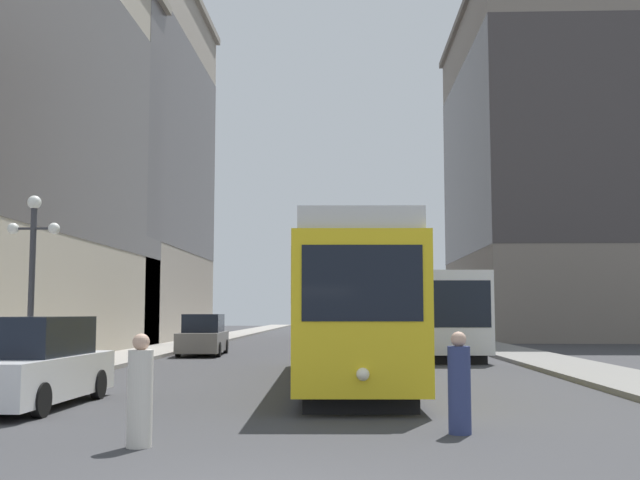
% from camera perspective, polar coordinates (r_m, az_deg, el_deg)
% --- Properties ---
extents(sidewalk_left, '(2.81, 120.00, 0.15)m').
position_cam_1_polar(sidewalk_left, '(48.65, -8.89, -7.48)').
color(sidewalk_left, gray).
rests_on(sidewalk_left, ground).
extents(sidewalk_right, '(2.81, 120.00, 0.15)m').
position_cam_1_polar(sidewalk_right, '(48.39, 11.06, -7.46)').
color(sidewalk_right, gray).
rests_on(sidewalk_right, ground).
extents(streetcar, '(3.02, 15.00, 3.89)m').
position_cam_1_polar(streetcar, '(21.37, 2.20, -4.88)').
color(streetcar, black).
rests_on(streetcar, ground).
extents(transit_bus, '(2.76, 11.38, 3.45)m').
position_cam_1_polar(transit_bus, '(33.90, 8.77, -5.26)').
color(transit_bus, black).
rests_on(transit_bus, ground).
extents(parked_car_left_near, '(1.98, 4.94, 1.82)m').
position_cam_1_polar(parked_car_left_near, '(16.82, -20.60, -8.69)').
color(parked_car_left_near, black).
rests_on(parked_car_left_near, ground).
extents(parked_car_left_mid, '(2.08, 4.92, 1.82)m').
position_cam_1_polar(parked_car_left_mid, '(34.84, -8.67, -7.08)').
color(parked_car_left_mid, black).
rests_on(parked_car_left_mid, ground).
extents(pedestrian_crossing_near, '(0.36, 0.36, 1.61)m').
position_cam_1_polar(pedestrian_crossing_near, '(12.52, 10.32, -10.64)').
color(pedestrian_crossing_near, navy).
rests_on(pedestrian_crossing_near, ground).
extents(pedestrian_crossing_far, '(0.36, 0.36, 1.61)m').
position_cam_1_polar(pedestrian_crossing_far, '(11.45, -13.24, -11.09)').
color(pedestrian_crossing_far, beige).
rests_on(pedestrian_crossing_far, ground).
extents(lamp_post_left_near, '(1.41, 0.36, 4.85)m').
position_cam_1_polar(lamp_post_left_near, '(21.61, -20.59, -1.15)').
color(lamp_post_left_near, '#333338').
rests_on(lamp_post_left_near, sidewalk_left).
extents(building_left_midblock, '(10.74, 20.99, 24.08)m').
position_cam_1_polar(building_left_midblock, '(53.28, -15.16, 6.16)').
color(building_left_midblock, '#A89E8E').
rests_on(building_left_midblock, ground).
extents(building_right_corner, '(15.84, 22.78, 24.91)m').
position_cam_1_polar(building_right_corner, '(61.45, 17.67, 5.11)').
color(building_right_corner, slate).
rests_on(building_right_corner, ground).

